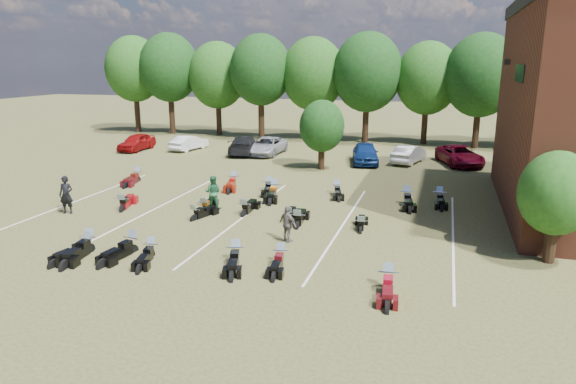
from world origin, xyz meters
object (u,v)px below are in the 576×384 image
at_px(motorcycle_0, 87,253).
at_px(person_black, 66,195).
at_px(car_0, 137,142).
at_px(person_grey, 288,224).
at_px(person_green, 213,192).
at_px(car_4, 365,153).
at_px(motorcycle_7, 123,211).
at_px(motorcycle_14, 138,182).
at_px(motorcycle_3, 152,257).

bearing_deg(motorcycle_0, person_black, 145.45).
distance_m(car_0, person_grey, 26.67).
bearing_deg(person_green, motorcycle_0, 66.29).
distance_m(person_black, person_grey, 12.01).
bearing_deg(person_black, car_0, 99.06).
distance_m(car_4, motorcycle_7, 19.23).
distance_m(person_green, motorcycle_0, 7.78).
distance_m(car_0, motorcycle_14, 12.39).
bearing_deg(person_grey, car_4, -63.75).
distance_m(person_green, motorcycle_14, 8.56).
bearing_deg(motorcycle_0, person_green, 83.49).
distance_m(motorcycle_7, motorcycle_14, 6.75).
bearing_deg(motorcycle_0, car_0, 128.03).
bearing_deg(person_green, person_black, 16.05).
bearing_deg(car_4, person_black, -136.63).
distance_m(person_green, motorcycle_3, 7.10).
relative_size(motorcycle_7, motorcycle_14, 0.99).
xyz_separation_m(car_0, motorcycle_14, (6.75, -10.37, -0.72)).
height_order(motorcycle_3, motorcycle_7, motorcycle_7).
xyz_separation_m(car_0, motorcycle_7, (9.76, -16.41, -0.72)).
bearing_deg(motorcycle_3, car_0, 109.62).
distance_m(motorcycle_3, motorcycle_7, 7.21).
relative_size(person_green, motorcycle_7, 0.76).
height_order(car_0, person_grey, person_grey).
relative_size(car_0, motorcycle_3, 2.06).
distance_m(person_black, person_green, 7.37).
height_order(person_green, person_grey, person_green).
bearing_deg(motorcycle_3, car_4, 62.02).
xyz_separation_m(motorcycle_0, motorcycle_7, (-2.21, 5.66, 0.00)).
distance_m(car_0, person_green, 20.33).
bearing_deg(car_4, motorcycle_0, -120.89).
distance_m(car_4, person_green, 15.67).
bearing_deg(person_black, motorcycle_7, 12.88).
relative_size(motorcycle_0, motorcycle_3, 1.06).
xyz_separation_m(person_grey, motorcycle_3, (-4.65, -3.31, -0.80)).
height_order(person_green, motorcycle_3, person_green).
height_order(car_4, person_green, person_green).
xyz_separation_m(person_black, motorcycle_0, (4.61, -4.47, -0.98)).
height_order(person_grey, motorcycle_7, person_grey).
xyz_separation_m(person_green, person_grey, (5.24, -3.72, -0.09)).
bearing_deg(motorcycle_14, motorcycle_0, -74.45).
relative_size(car_0, car_4, 0.91).
height_order(person_green, motorcycle_7, person_green).
xyz_separation_m(car_4, motorcycle_3, (-5.17, -21.60, -0.79)).
bearing_deg(motorcycle_0, car_4, 79.83).
xyz_separation_m(person_black, motorcycle_7, (2.40, 1.20, -0.98)).
bearing_deg(person_grey, motorcycle_0, 54.53).
relative_size(person_black, person_green, 1.10).
bearing_deg(motorcycle_0, motorcycle_7, 120.87).
relative_size(motorcycle_0, motorcycle_14, 0.91).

